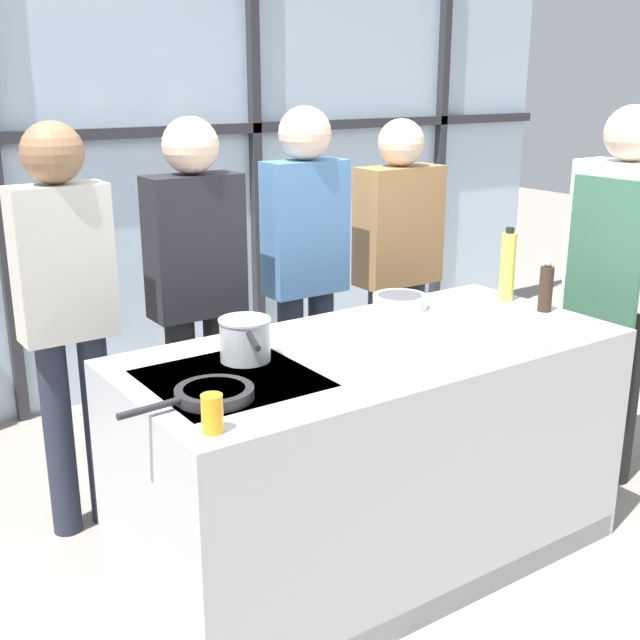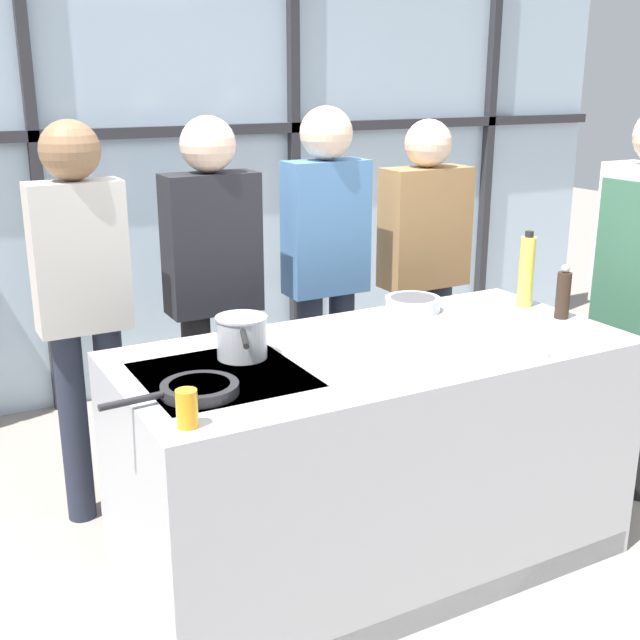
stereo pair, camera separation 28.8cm
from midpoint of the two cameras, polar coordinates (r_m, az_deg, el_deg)
The scene contains 15 objects.
ground_plane at distance 3.33m, azimuth 1.10°, elevation -16.61°, with size 18.00×18.00×0.00m, color gray.
back_window_wall at distance 4.78m, azimuth -14.82°, elevation 11.16°, with size 6.40×0.10×2.80m.
demo_island at distance 3.10m, azimuth 1.14°, elevation -9.71°, with size 1.88×0.88×0.90m.
chef at distance 3.81m, azimuth 18.31°, elevation 3.05°, with size 0.24×0.44×1.73m.
spectator_far_left at distance 3.35m, azimuth -19.96°, elevation 1.19°, with size 0.37×0.24×1.69m.
spectator_center_left at distance 3.53m, azimuth -11.08°, elevation 2.37°, with size 0.41×0.24×1.69m.
spectator_center_right at distance 3.77m, azimuth -3.23°, elevation 4.05°, with size 0.39×0.24×1.72m.
spectator_far_right at distance 4.10m, azimuth 3.55°, elevation 4.10°, with size 0.44×0.23×1.65m.
frying_pan at distance 2.48m, azimuth -11.02°, elevation -5.21°, with size 0.44×0.24×0.04m.
saucepan at distance 2.77m, azimuth -8.32°, elevation -1.36°, with size 0.18×0.32×0.15m.
white_plate at distance 2.97m, azimuth 10.66°, elevation -1.69°, with size 0.25×0.25×0.01m, color white.
mixing_bowl at distance 3.39m, azimuth 3.29°, elevation 1.33°, with size 0.23×0.23×0.06m.
oil_bottle at distance 3.53m, azimuth 10.94°, elevation 3.74°, with size 0.06×0.06×0.32m.
pepper_grinder at distance 3.41m, azimuth 13.47°, elevation 2.22°, with size 0.06×0.06×0.22m.
juice_glass_near at distance 2.25m, azimuth -11.36°, elevation -6.63°, with size 0.06×0.06×0.11m, color orange.
Camera 1 is at (-1.75, -2.17, 1.84)m, focal length 45.00 mm.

